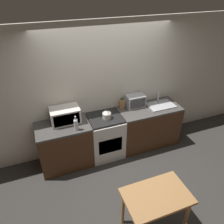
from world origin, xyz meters
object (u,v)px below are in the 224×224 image
Objects in this scene: microwave at (65,115)px; stove_range at (105,136)px; toaster_oven at (135,101)px; kettle at (107,114)px; dining_table at (156,201)px; bottle at (76,125)px.

stove_range is at bearing -9.17° from microwave.
kettle is at bearing -163.28° from toaster_oven.
toaster_oven is at bearing 2.00° from microwave.
toaster_oven reaches higher than kettle.
microwave reaches higher than toaster_oven.
dining_table is at bearing -86.60° from stove_range.
microwave is (-0.75, 0.16, 0.06)m from kettle.
bottle reaches higher than toaster_oven.
kettle is 0.72m from toaster_oven.
bottle is at bearing -161.53° from stove_range.
kettle is 1.77m from dining_table.
dining_table is at bearing -66.33° from microwave.
microwave is at bearing 168.07° from kettle.
dining_table is at bearing -65.93° from bottle.
toaster_oven is at bearing 13.11° from stove_range.
stove_range is 0.94m from microwave.
stove_range is 1.78m from dining_table.
stove_range is 4.81× the size of kettle.
bottle is (-0.62, -0.16, 0.03)m from kettle.
microwave reaches higher than dining_table.
stove_range is 1.02× the size of dining_table.
toaster_oven is 0.43× the size of dining_table.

